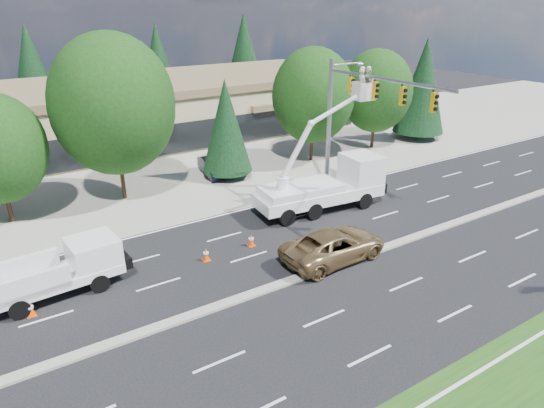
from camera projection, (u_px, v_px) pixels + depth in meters
ground at (283, 284)px, 23.18m from camera, size 140.00×140.00×0.00m
concrete_apron at (143, 170)px, 38.68m from camera, size 140.00×22.00×0.01m
road_median at (283, 283)px, 23.15m from camera, size 120.00×0.55×0.12m
strip_mall at (104, 113)px, 45.31m from camera, size 50.40×15.40×5.50m
tree_front_d at (113, 105)px, 30.82m from camera, size 7.88×7.88×10.94m
tree_front_e at (226, 126)px, 35.75m from camera, size 3.77×3.77×7.43m
tree_front_f at (313, 96)px, 39.17m from camera, size 6.69×6.69×9.28m
tree_front_g at (376, 91)px, 42.77m from camera, size 6.34×6.34×8.80m
tree_front_h at (423, 86)px, 45.78m from camera, size 4.82×4.82×9.51m
tree_back_b at (32, 71)px, 51.55m from camera, size 5.34×5.34×10.52m
tree_back_c at (158, 64)px, 58.61m from camera, size 5.14×5.14×10.13m
tree_back_d at (244, 54)px, 64.37m from camera, size 5.67×5.67×11.18m
signal_mast at (351, 109)px, 31.28m from camera, size 2.76×10.16×9.00m
utility_pickup at (65, 274)px, 22.32m from camera, size 6.03×2.67×2.25m
bucket_truck at (331, 179)px, 31.08m from camera, size 8.99×3.48×8.87m
traffic_cone_a at (30, 309)px, 20.77m from camera, size 0.40×0.40×0.70m
traffic_cone_b at (206, 254)px, 25.21m from camera, size 0.40×0.40×0.70m
traffic_cone_c at (251, 240)px, 26.72m from camera, size 0.40×0.40×0.70m
minivan at (334, 245)px, 25.13m from camera, size 5.90×2.86×1.62m
parked_car_east at (213, 167)px, 37.43m from camera, size 2.05×4.25×1.34m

